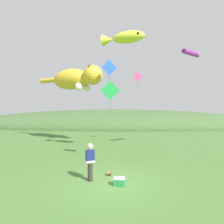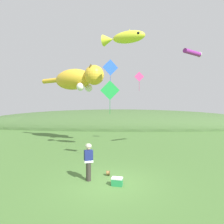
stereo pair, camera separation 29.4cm
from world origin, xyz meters
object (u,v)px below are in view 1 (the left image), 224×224
kite_spool (109,173)px  kite_giant_cat (76,79)px  picnic_cooler (119,181)px  kite_fish_windsock (124,38)px  kite_tube_streamer (191,53)px  kite_diamond_pink (138,77)px  festival_attendant (90,161)px  kite_diamond_green (110,91)px  kite_diamond_blue (109,68)px

kite_spool → kite_giant_cat: bearing=110.8°
picnic_cooler → kite_giant_cat: kite_giant_cat is taller
kite_giant_cat → kite_fish_windsock: kite_fish_windsock is taller
kite_tube_streamer → kite_diamond_pink: (-3.86, 3.48, -1.34)m
festival_attendant → kite_tube_streamer: size_ratio=0.97×
kite_diamond_pink → kite_diamond_green: 7.42m
kite_spool → kite_tube_streamer: size_ratio=0.14×
kite_fish_windsock → kite_diamond_blue: kite_fish_windsock is taller
kite_diamond_pink → kite_diamond_blue: (-2.71, -1.70, 0.59)m
kite_fish_windsock → picnic_cooler: bearing=-93.9°
kite_diamond_blue → kite_diamond_green: bearing=-87.2°
kite_spool → kite_diamond_blue: 10.28m
kite_spool → picnic_cooler: bearing=-69.3°
kite_giant_cat → kite_diamond_pink: size_ratio=4.00×
kite_giant_cat → kite_diamond_pink: 6.28m
festival_attendant → kite_diamond_green: bearing=75.8°
picnic_cooler → kite_diamond_pink: (1.92, 10.59, 6.31)m
kite_tube_streamer → kite_diamond_pink: bearing=138.0°
kite_fish_windsock → kite_diamond_green: bearing=-120.7°
kite_giant_cat → kite_fish_windsock: (4.68, -5.95, 2.07)m
festival_attendant → picnic_cooler: (1.39, -0.52, -0.77)m
kite_fish_windsock → kite_tube_streamer: (5.41, 1.71, -0.67)m
festival_attendant → picnic_cooler: 1.67m
kite_fish_windsock → kite_diamond_blue: size_ratio=1.39×
kite_spool → festival_attendant: bearing=-138.3°
picnic_cooler → kite_diamond_blue: 11.28m
picnic_cooler → kite_diamond_blue: kite_diamond_blue is taller
festival_attendant → kite_tube_streamer: bearing=42.5°
kite_giant_cat → kite_fish_windsock: 7.85m
festival_attendant → picnic_cooler: bearing=-20.7°
kite_spool → picnic_cooler: 1.41m
kite_spool → kite_diamond_green: (-0.05, 2.53, 4.48)m
festival_attendant → kite_diamond_blue: (0.60, 8.36, 6.12)m
festival_attendant → kite_spool: festival_attendant is taller
festival_attendant → kite_fish_windsock: (1.75, 4.87, 7.54)m
kite_diamond_pink → kite_diamond_blue: size_ratio=0.80×
kite_fish_windsock → kite_diamond_green: size_ratio=1.51×
kite_tube_streamer → kite_diamond_green: (-6.33, -3.25, -3.22)m
kite_diamond_blue → kite_diamond_pink: bearing=32.1°
kite_spool → kite_tube_streamer: (6.28, 5.79, 7.70)m
kite_diamond_blue → kite_giant_cat: bearing=145.2°
kite_fish_windsock → kite_diamond_green: 4.28m
kite_fish_windsock → kite_tube_streamer: bearing=17.6°
kite_giant_cat → kite_tube_streamer: kite_tube_streamer is taller
kite_fish_windsock → kite_diamond_blue: (-1.16, 3.50, -1.42)m
festival_attendant → kite_fish_windsock: size_ratio=0.55×
kite_tube_streamer → kite_diamond_blue: kite_tube_streamer is taller
kite_diamond_pink → kite_diamond_green: kite_diamond_pink is taller
kite_diamond_blue → kite_tube_streamer: bearing=-15.2°
kite_spool → kite_giant_cat: 12.43m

